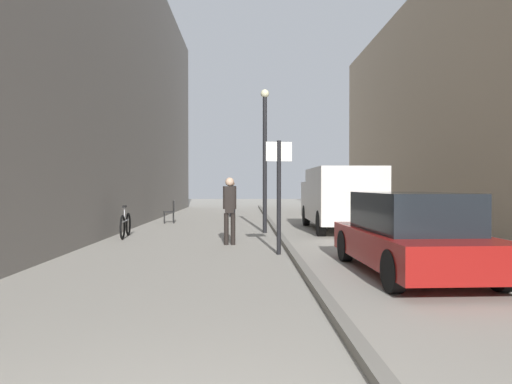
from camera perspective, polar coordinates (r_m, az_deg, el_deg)
ground_plane at (r=13.99m, az=-3.49°, el=-5.66°), size 80.00×80.00×0.00m
building_facade_left at (r=15.56m, az=-23.67°, el=16.09°), size 3.11×40.00×11.39m
kerb_strip at (r=14.02m, az=3.01°, el=-5.40°), size 0.16×40.00×0.12m
pedestrian_main_foreground at (r=23.29m, az=-2.93°, el=-0.53°), size 0.35×0.25×1.78m
pedestrian_mid_block at (r=12.30m, az=-3.26°, el=-1.72°), size 0.36×0.23×1.79m
delivery_van at (r=16.46m, az=10.25°, el=-0.59°), size 2.14×5.32×2.16m
parked_car at (r=8.72m, az=18.49°, el=-4.93°), size 1.94×4.25×1.45m
street_sign_post at (r=10.56m, az=2.83°, el=0.63°), size 0.60×0.10×2.60m
lamp_post at (r=15.40m, az=1.10°, el=5.08°), size 0.28×0.28×4.76m
bicycle_leaning at (r=14.55m, az=-15.77°, el=-3.93°), size 0.22×1.77×0.98m
cafe_chair_near_window at (r=19.64m, az=-10.42°, el=-2.21°), size 0.53×0.53×0.94m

